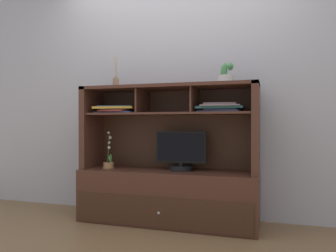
# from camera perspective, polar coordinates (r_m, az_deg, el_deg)

# --- Properties ---
(floor_plane) EXTENTS (6.00, 6.00, 0.02)m
(floor_plane) POSITION_cam_1_polar(r_m,az_deg,el_deg) (3.28, 0.00, -16.31)
(floor_plane) COLOR brown
(floor_plane) RESTS_ON ground
(back_wall) EXTENTS (6.00, 0.02, 2.80)m
(back_wall) POSITION_cam_1_polar(r_m,az_deg,el_deg) (3.45, 1.43, 8.15)
(back_wall) COLOR #ACABB2
(back_wall) RESTS_ON ground
(media_console) EXTENTS (1.68, 0.54, 1.30)m
(media_console) POSITION_cam_1_polar(r_m,az_deg,el_deg) (3.20, 0.04, -9.45)
(media_console) COLOR #49281C
(media_console) RESTS_ON ground
(tv_monitor) EXTENTS (0.48, 0.21, 0.37)m
(tv_monitor) POSITION_cam_1_polar(r_m,az_deg,el_deg) (3.13, 2.22, -4.69)
(tv_monitor) COLOR black
(tv_monitor) RESTS_ON media_console
(potted_orchid) EXTENTS (0.12, 0.12, 0.36)m
(potted_orchid) POSITION_cam_1_polar(r_m,az_deg,el_deg) (3.36, -10.15, -6.20)
(potted_orchid) COLOR #B27A4C
(potted_orchid) RESTS_ON media_console
(magazine_stack_left) EXTENTS (0.44, 0.30, 0.07)m
(magazine_stack_left) POSITION_cam_1_polar(r_m,az_deg,el_deg) (3.31, -8.89, 2.85)
(magazine_stack_left) COLOR #314781
(magazine_stack_left) RESTS_ON media_console
(magazine_stack_centre) EXTENTS (0.42, 0.31, 0.08)m
(magazine_stack_centre) POSITION_cam_1_polar(r_m,az_deg,el_deg) (3.05, 8.96, 3.12)
(magazine_stack_centre) COLOR #292F4E
(magazine_stack_centre) RESTS_ON media_console
(diffuser_bottle) EXTENTS (0.06, 0.06, 0.31)m
(diffuser_bottle) POSITION_cam_1_polar(r_m,az_deg,el_deg) (3.38, -8.92, 7.40)
(diffuser_bottle) COLOR #967252
(diffuser_bottle) RESTS_ON media_console
(potted_succulent) EXTENTS (0.15, 0.15, 0.18)m
(potted_succulent) POSITION_cam_1_polar(r_m,az_deg,el_deg) (3.05, 9.87, 8.53)
(potted_succulent) COLOR silver
(potted_succulent) RESTS_ON media_console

